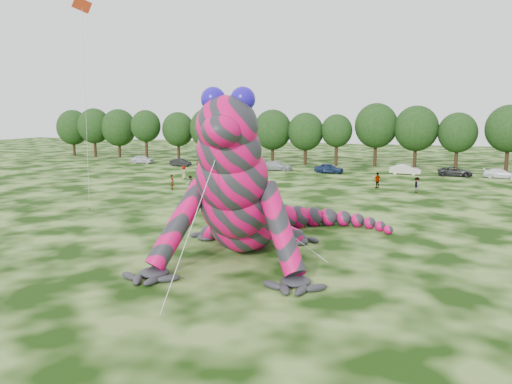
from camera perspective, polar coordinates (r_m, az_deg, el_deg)
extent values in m
plane|color=#16330A|center=(32.63, -11.66, -6.96)|extent=(240.00, 240.00, 0.00)
cube|color=red|center=(43.66, -19.29, 19.54)|extent=(1.07, 1.27, 1.17)
cylinder|color=silver|center=(45.42, -18.86, 8.20)|extent=(0.02, 0.02, 17.96)
cylinder|color=#382314|center=(48.78, -18.50, -1.79)|extent=(0.08, 0.08, 0.24)
imported|color=silver|center=(91.03, -12.86, 3.66)|extent=(4.20, 1.70, 1.43)
imported|color=black|center=(84.90, -8.63, 3.36)|extent=(4.02, 1.99, 1.27)
imported|color=maroon|center=(81.73, -4.95, 3.27)|extent=(5.13, 2.39, 1.42)
imported|color=#A5AAAF|center=(77.87, 2.33, 3.02)|extent=(5.10, 2.22, 1.46)
imported|color=#19284D|center=(75.06, 8.35, 2.71)|extent=(4.45, 2.13, 1.47)
imported|color=silver|center=(75.75, 16.68, 2.48)|extent=(4.51, 1.80, 1.46)
imported|color=#262629|center=(76.00, 21.81, 2.17)|extent=(4.83, 2.46, 1.31)
imported|color=white|center=(76.23, 26.16, 1.91)|extent=(4.60, 2.17, 1.30)
imported|color=gray|center=(47.41, 0.90, -0.63)|extent=(1.15, 1.79, 1.84)
imported|color=gray|center=(68.23, -8.22, 2.22)|extent=(0.69, 0.95, 1.80)
imported|color=gray|center=(58.88, 17.90, 0.78)|extent=(0.68, 1.15, 1.76)
imported|color=gray|center=(56.70, -7.56, 0.90)|extent=(1.16, 1.11, 1.88)
imported|color=gray|center=(58.96, -9.55, 1.12)|extent=(0.61, 0.75, 1.78)
imported|color=gray|center=(61.14, 13.71, 1.31)|extent=(1.07, 1.13, 1.88)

